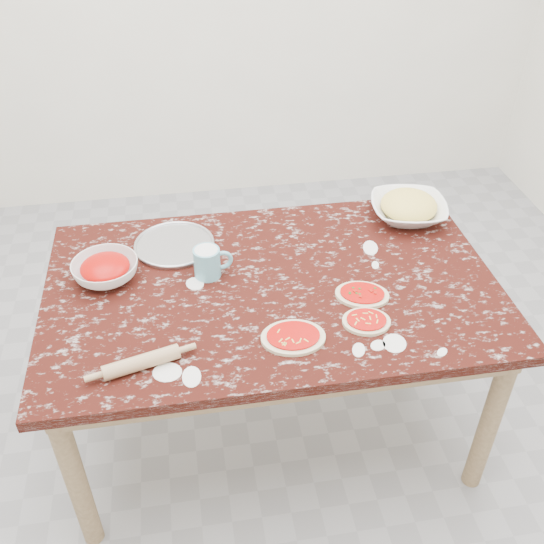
{
  "coord_description": "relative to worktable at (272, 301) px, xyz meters",
  "views": [
    {
      "loc": [
        -0.28,
        -1.68,
        2.11
      ],
      "look_at": [
        0.0,
        0.0,
        0.8
      ],
      "focal_mm": 40.49,
      "sensor_mm": 36.0,
      "label": 1
    }
  ],
  "objects": [
    {
      "name": "pizza_left",
      "position": [
        0.02,
        -0.29,
        0.09
      ],
      "size": [
        0.22,
        0.17,
        0.02
      ],
      "color": "beige",
      "rests_on": "worktable"
    },
    {
      "name": "pizza_right",
      "position": [
        0.3,
        -0.12,
        0.09
      ],
      "size": [
        0.22,
        0.19,
        0.02
      ],
      "color": "beige",
      "rests_on": "worktable"
    },
    {
      "name": "flour_mug",
      "position": [
        -0.22,
        0.09,
        0.14
      ],
      "size": [
        0.14,
        0.1,
        0.11
      ],
      "color": "#67AFC2",
      "rests_on": "worktable"
    },
    {
      "name": "cheese_bowl",
      "position": [
        0.62,
        0.34,
        0.12
      ],
      "size": [
        0.35,
        0.35,
        0.07
      ],
      "primitive_type": "imported",
      "rotation": [
        0.0,
        0.0,
        -0.16
      ],
      "color": "white",
      "rests_on": "worktable"
    },
    {
      "name": "worktable",
      "position": [
        0.0,
        0.0,
        0.0
      ],
      "size": [
        1.6,
        1.0,
        0.75
      ],
      "color": "black",
      "rests_on": "ground"
    },
    {
      "name": "sauce_bowl",
      "position": [
        -0.58,
        0.12,
        0.12
      ],
      "size": [
        0.28,
        0.28,
        0.07
      ],
      "primitive_type": "imported",
      "rotation": [
        0.0,
        0.0,
        -0.21
      ],
      "color": "white",
      "rests_on": "worktable"
    },
    {
      "name": "pizza_mid",
      "position": [
        0.27,
        -0.26,
        0.09
      ],
      "size": [
        0.18,
        0.15,
        0.02
      ],
      "color": "beige",
      "rests_on": "worktable"
    },
    {
      "name": "ground",
      "position": [
        0.0,
        0.0,
        -0.67
      ],
      "size": [
        4.0,
        4.0,
        0.0
      ],
      "primitive_type": "plane",
      "color": "gray"
    },
    {
      "name": "rolling_pin",
      "position": [
        -0.45,
        -0.34,
        0.11
      ],
      "size": [
        0.24,
        0.11,
        0.05
      ],
      "primitive_type": "cylinder",
      "rotation": [
        0.0,
        1.57,
        0.26
      ],
      "color": "tan",
      "rests_on": "worktable"
    },
    {
      "name": "pizza_tray",
      "position": [
        -0.33,
        0.29,
        0.09
      ],
      "size": [
        0.38,
        0.38,
        0.01
      ],
      "primitive_type": "cylinder",
      "rotation": [
        0.0,
        0.0,
        0.33
      ],
      "color": "#B2B2B7",
      "rests_on": "worktable"
    }
  ]
}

